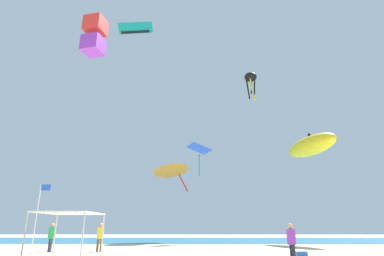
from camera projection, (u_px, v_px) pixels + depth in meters
name	position (u px, v px, depth m)	size (l,w,h in m)	color
ocean_strip	(187.00, 240.00, 38.10)	(110.00, 18.63, 0.03)	#1E6B93
canopy_tent	(70.00, 215.00, 15.56)	(2.71, 3.22, 2.25)	#B2B2B7
person_near_tent	(291.00, 239.00, 13.96)	(0.40, 0.45, 1.70)	black
person_leftmost	(100.00, 235.00, 20.12)	(0.44, 0.43, 1.79)	brown
person_central	(51.00, 235.00, 19.99)	(0.43, 0.43, 1.80)	#33384C
banner_flag	(38.00, 212.00, 17.60)	(0.61, 0.06, 3.94)	silver
cooler_box	(301.00, 254.00, 15.97)	(0.57, 0.37, 0.35)	blue
kite_box_red	(94.00, 36.00, 22.14)	(1.62, 1.62, 2.84)	red
kite_inflatable_yellow	(311.00, 146.00, 33.65)	(4.96, 7.82, 3.02)	yellow
kite_delta_orange	(171.00, 168.00, 34.98)	(5.82, 5.82, 3.51)	orange
kite_parafoil_teal	(136.00, 28.00, 35.68)	(3.81, 2.44, 2.61)	teal
kite_octopus_black	(251.00, 78.00, 47.14)	(2.26, 2.26, 4.47)	black
kite_diamond_blue	(199.00, 150.00, 39.47)	(3.37, 3.43, 4.04)	blue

